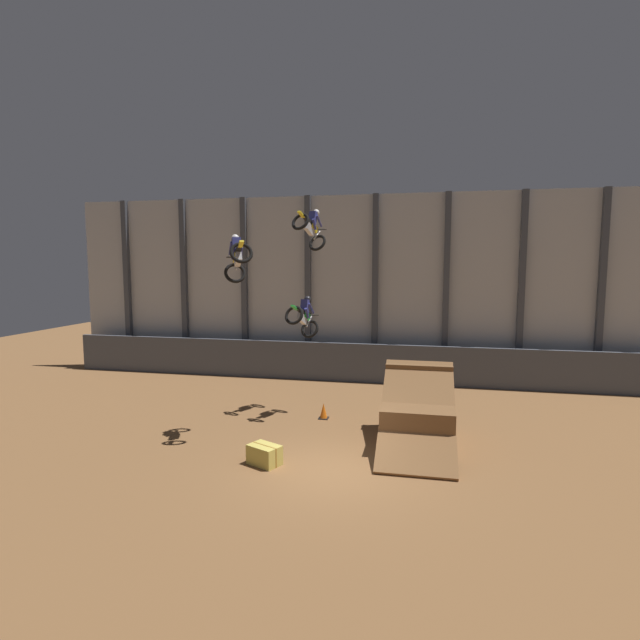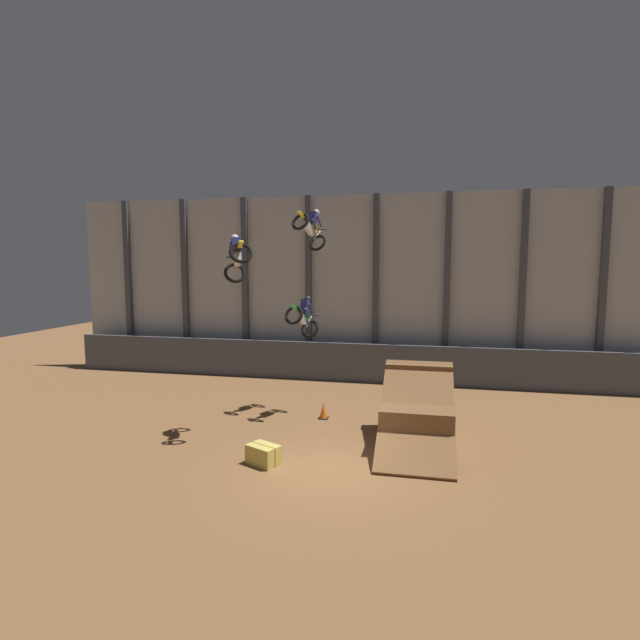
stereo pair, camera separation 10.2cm
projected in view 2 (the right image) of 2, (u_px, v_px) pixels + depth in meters
name	position (u px, v px, depth m)	size (l,w,h in m)	color
ground_plane	(330.00, 471.00, 13.77)	(60.00, 60.00, 0.00)	brown
arena_back_wall	(376.00, 288.00, 24.54)	(32.00, 0.40, 9.06)	#ADB2B7
lower_barrier	(373.00, 364.00, 23.89)	(31.36, 0.20, 1.89)	#474C56
dirt_ramp	(417.00, 415.00, 16.08)	(2.25, 4.40, 2.46)	brown
rider_bike_left_air	(237.00, 257.00, 16.16)	(1.49, 1.81, 1.67)	black
rider_bike_center_air	(303.00, 316.00, 18.58)	(1.11, 1.80, 1.67)	black
rider_bike_right_air	(311.00, 227.00, 19.09)	(1.25, 1.82, 1.68)	black
traffic_cone_near_ramp	(323.00, 411.00, 18.43)	(0.36, 0.36, 0.58)	black
hay_bale_trackside	(263.00, 455.00, 14.22)	(1.07, 0.93, 0.57)	#CCB751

